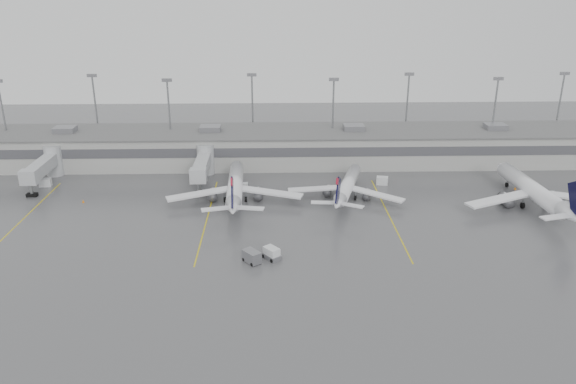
{
  "coord_description": "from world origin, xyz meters",
  "views": [
    {
      "loc": [
        -4.73,
        -75.24,
        42.68
      ],
      "look_at": [
        -2.03,
        24.0,
        5.0
      ],
      "focal_mm": 35.0,
      "sensor_mm": 36.0,
      "label": 1
    }
  ],
  "objects_px": {
    "jet_far_right": "(535,191)",
    "baggage_tug": "(272,254)",
    "jet_mid_left": "(235,187)",
    "jet_mid_right": "(347,186)"
  },
  "relations": [
    {
      "from": "jet_mid_right",
      "to": "baggage_tug",
      "type": "height_order",
      "value": "jet_mid_right"
    },
    {
      "from": "jet_far_right",
      "to": "baggage_tug",
      "type": "height_order",
      "value": "jet_far_right"
    },
    {
      "from": "jet_mid_left",
      "to": "baggage_tug",
      "type": "relative_size",
      "value": 8.76
    },
    {
      "from": "jet_far_right",
      "to": "baggage_tug",
      "type": "relative_size",
      "value": 9.52
    },
    {
      "from": "jet_mid_left",
      "to": "jet_far_right",
      "type": "bearing_deg",
      "value": -6.38
    },
    {
      "from": "jet_mid_left",
      "to": "jet_mid_right",
      "type": "height_order",
      "value": "jet_mid_left"
    },
    {
      "from": "jet_mid_right",
      "to": "baggage_tug",
      "type": "relative_size",
      "value": 7.47
    },
    {
      "from": "jet_mid_left",
      "to": "jet_far_right",
      "type": "relative_size",
      "value": 0.92
    },
    {
      "from": "jet_mid_left",
      "to": "jet_far_right",
      "type": "xyz_separation_m",
      "value": [
        59.68,
        -4.85,
        0.27
      ]
    },
    {
      "from": "jet_mid_left",
      "to": "jet_mid_right",
      "type": "relative_size",
      "value": 1.17
    }
  ]
}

